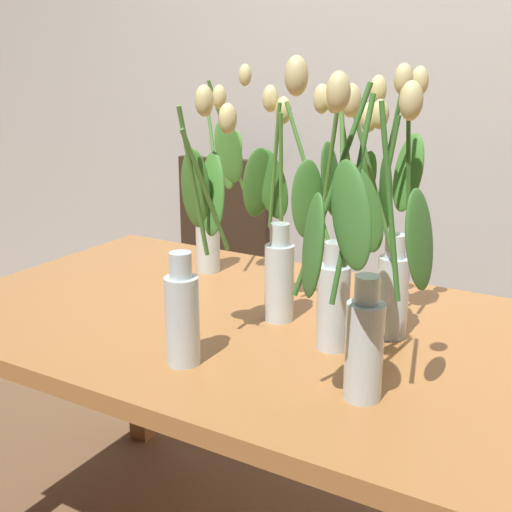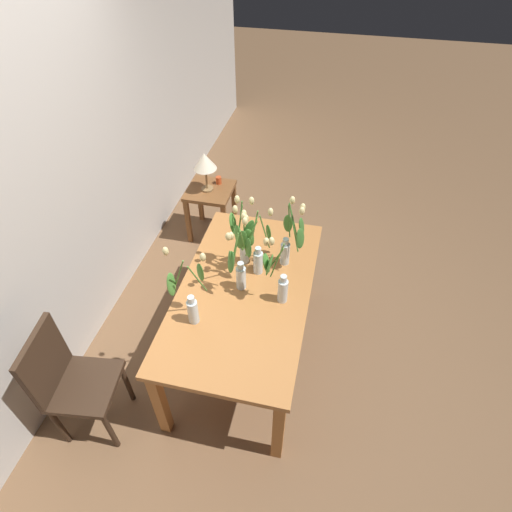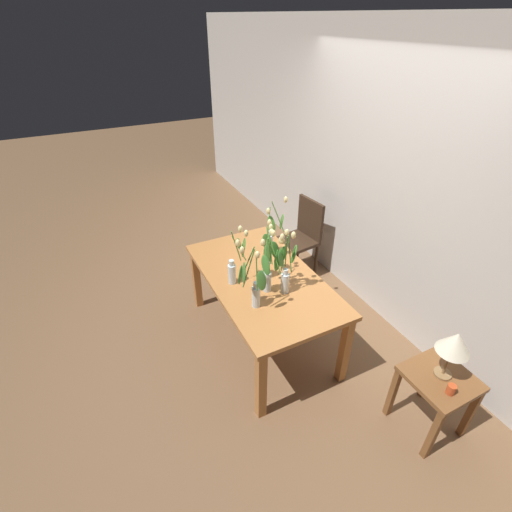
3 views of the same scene
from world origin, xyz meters
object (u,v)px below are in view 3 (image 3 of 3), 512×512
tulip_vase_4 (253,285)px  pillar_candle (451,389)px  tulip_vase_0 (235,264)px  side_table (437,387)px  dining_chair (303,234)px  table_lamp (455,344)px  tulip_vase_3 (272,235)px  tulip_vase_2 (268,257)px  dining_table (262,285)px  tulip_vase_5 (270,268)px  tulip_vase_1 (285,270)px

tulip_vase_4 → pillar_candle: size_ratio=7.85×
tulip_vase_0 → side_table: tulip_vase_0 is taller
dining_chair → table_lamp: size_ratio=2.34×
side_table → pillar_candle: size_ratio=7.33×
tulip_vase_4 → side_table: tulip_vase_4 is taller
tulip_vase_3 → tulip_vase_4: 0.82m
tulip_vase_2 → pillar_candle: (1.48, 0.60, -0.36)m
tulip_vase_3 → dining_chair: (-0.48, 0.68, -0.40)m
side_table → table_lamp: bearing=118.2°
tulip_vase_3 → table_lamp: 1.75m
side_table → table_lamp: 0.42m
tulip_vase_4 → table_lamp: (1.04, 0.97, -0.10)m
tulip_vase_0 → dining_chair: tulip_vase_0 is taller
tulip_vase_3 → pillar_candle: bearing=11.9°
tulip_vase_0 → tulip_vase_4: tulip_vase_4 is taller
dining_chair → table_lamp: table_lamp is taller
dining_table → tulip_vase_5: tulip_vase_5 is taller
dining_chair → side_table: (2.17, -0.24, -0.09)m
tulip_vase_5 → dining_chair: tulip_vase_5 is taller
dining_table → table_lamp: (1.37, 0.72, 0.21)m
dining_chair → pillar_candle: 2.31m
tulip_vase_0 → tulip_vase_3: 0.57m
tulip_vase_1 → tulip_vase_2: (-0.24, -0.03, -0.00)m
table_lamp → dining_table: bearing=-152.1°
dining_table → tulip_vase_5: bearing=-9.3°
tulip_vase_0 → tulip_vase_4: (0.36, -0.01, 0.03)m
tulip_vase_0 → pillar_candle: 1.80m
tulip_vase_1 → pillar_candle: bearing=24.6°
tulip_vase_1 → side_table: 1.39m
tulip_vase_2 → tulip_vase_4: (0.31, -0.29, 0.01)m
dining_chair → side_table: dining_chair is taller
tulip_vase_1 → tulip_vase_3: bearing=161.7°
pillar_candle → dining_table: bearing=-156.7°
pillar_candle → tulip_vase_1: bearing=-155.4°
tulip_vase_4 → tulip_vase_5: (-0.13, 0.22, 0.01)m
side_table → tulip_vase_0: bearing=-146.5°
dining_table → tulip_vase_0: 0.36m
dining_table → tulip_vase_3: tulip_vase_3 is taller
table_lamp → dining_chair: bearing=174.2°
tulip_vase_0 → tulip_vase_3: bearing=119.0°
dining_table → tulip_vase_3: size_ratio=2.80×
tulip_vase_2 → tulip_vase_0: bearing=-101.1°
pillar_candle → tulip_vase_5: bearing=-152.6°
tulip_vase_0 → tulip_vase_2: bearing=78.9°
tulip_vase_1 → table_lamp: tulip_vase_1 is taller
tulip_vase_0 → tulip_vase_3: size_ratio=0.94×
dining_chair → tulip_vase_3: bearing=-55.0°
dining_chair → pillar_candle: size_ratio=12.40×
tulip_vase_4 → table_lamp: tulip_vase_4 is taller
pillar_candle → tulip_vase_2: bearing=-157.9°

